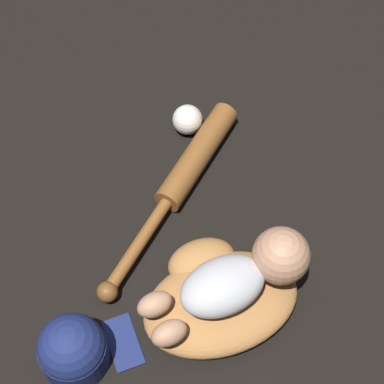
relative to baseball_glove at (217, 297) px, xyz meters
name	(u,v)px	position (x,y,z in m)	size (l,w,h in m)	color
ground_plane	(220,311)	(0.01, -0.01, -0.04)	(6.00, 6.00, 0.00)	black
baseball_glove	(217,297)	(0.00, 0.00, 0.00)	(0.39, 0.34, 0.08)	#A8703D
baby_figure	(242,276)	(0.05, 0.01, 0.09)	(0.35, 0.25, 0.12)	#B2B2B7
baseball_bat	(185,174)	(-0.08, 0.32, -0.01)	(0.30, 0.54, 0.06)	brown
baseball	(188,120)	(-0.08, 0.48, 0.00)	(0.08, 0.08, 0.08)	silver
baseball_cap	(73,350)	(-0.28, -0.13, 0.02)	(0.21, 0.17, 0.14)	navy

